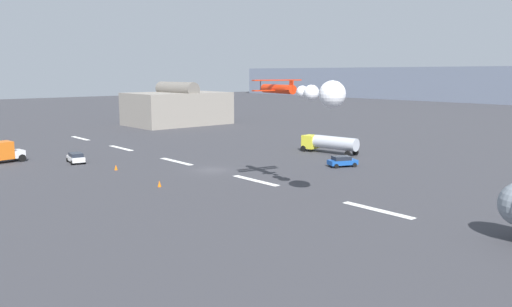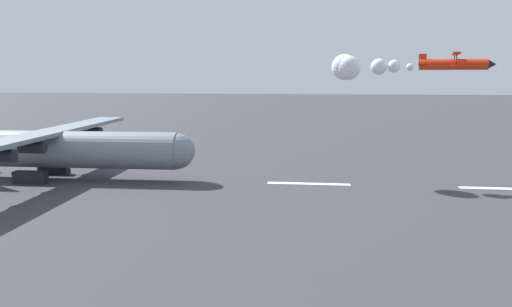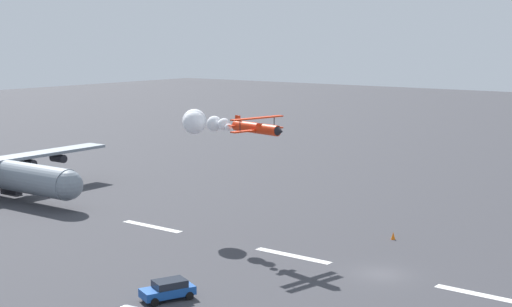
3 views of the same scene
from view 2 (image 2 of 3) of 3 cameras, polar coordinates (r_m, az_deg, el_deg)
name	(u,v)px [view 2 (image 2 of 3)]	position (r m, az deg, el deg)	size (l,w,h in m)	color
runway_stripe_3	(504,189)	(53.24, 25.64, -3.50)	(8.00, 0.90, 0.01)	white
runway_stripe_4	(309,184)	(50.37, 5.82, -3.32)	(8.00, 0.90, 0.01)	white
cargo_transport_plane	(60,147)	(55.35, -20.82, 0.62)	(27.74, 32.81, 10.89)	gray
stunt_biplane_red	(370,67)	(52.08, 12.41, 9.33)	(14.74, 6.65, 2.56)	red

